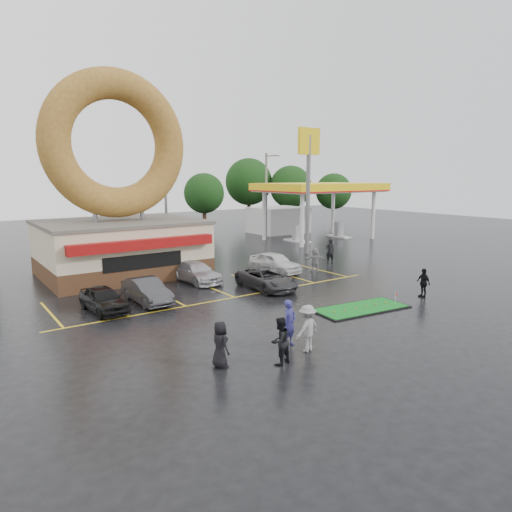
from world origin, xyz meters
TOP-DOWN VIEW (x-y plane):
  - ground at (0.00, 0.00)m, footprint 120.00×120.00m
  - donut_shop at (-3.00, 12.97)m, footprint 10.20×8.70m
  - gas_station at (20.00, 20.94)m, footprint 12.30×13.65m
  - shell_sign at (13.00, 12.00)m, footprint 2.20×0.36m
  - streetlight_mid at (4.00, 20.92)m, footprint 0.40×2.21m
  - streetlight_right at (16.00, 21.92)m, footprint 0.40×2.21m
  - tree_far_a at (26.00, 30.00)m, footprint 5.60×5.60m
  - tree_far_b at (32.00, 28.00)m, footprint 4.90×4.90m
  - tree_far_c at (22.00, 34.00)m, footprint 6.30×6.30m
  - tree_far_d at (14.00, 32.00)m, footprint 4.90×4.90m
  - car_black at (-6.74, 4.92)m, footprint 1.75×3.78m
  - car_dgrey at (-4.38, 5.17)m, footprint 1.50×3.99m
  - car_silver at (0.04, 8.00)m, footprint 2.05×4.46m
  - car_grey at (2.60, 3.93)m, footprint 2.16×4.51m
  - car_white at (5.92, 7.38)m, footprint 2.13×4.29m
  - person_blue at (-2.16, -4.00)m, footprint 0.78×0.61m
  - person_blackjkt at (-3.60, -5.20)m, footprint 0.96×0.82m
  - person_hoodie at (-1.97, -4.84)m, footprint 1.29×0.89m
  - person_bystander at (-5.45, -4.16)m, footprint 0.56×0.83m
  - person_cameraman at (8.62, -2.59)m, footprint 0.61×1.02m
  - person_walker_near at (8.30, 5.89)m, footprint 1.67×1.04m
  - person_walker_far at (11.39, 7.55)m, footprint 0.82×0.71m
  - putting_green at (4.02, -2.20)m, footprint 5.22×2.70m

SIDE VIEW (x-z plane):
  - ground at x=0.00m, z-range 0.00..0.00m
  - putting_green at x=4.02m, z-range -0.27..0.35m
  - car_grey at x=2.60m, z-range 0.00..1.24m
  - car_black at x=-6.74m, z-range 0.00..1.25m
  - car_silver at x=0.04m, z-range 0.00..1.26m
  - car_dgrey at x=-4.38m, z-range 0.00..1.30m
  - car_white at x=5.92m, z-range 0.00..1.41m
  - person_cameraman at x=8.62m, z-range 0.00..1.63m
  - person_bystander at x=-5.45m, z-range 0.00..1.67m
  - person_walker_near at x=8.30m, z-range 0.00..1.72m
  - person_blackjkt at x=-3.60m, z-range 0.00..1.74m
  - person_hoodie at x=-1.97m, z-range 0.00..1.83m
  - person_blue at x=-2.16m, z-range 0.00..1.88m
  - person_walker_far at x=11.39m, z-range 0.00..1.91m
  - gas_station at x=20.00m, z-range 0.75..6.65m
  - donut_shop at x=-3.00m, z-range -2.29..11.21m
  - tree_far_b at x=32.00m, z-range 1.03..8.03m
  - tree_far_d at x=14.00m, z-range 1.03..8.03m
  - streetlight_mid at x=4.00m, z-range 0.28..9.28m
  - streetlight_right at x=16.00m, z-range 0.28..9.28m
  - tree_far_a at x=26.00m, z-range 1.18..9.18m
  - tree_far_c at x=22.00m, z-range 1.34..10.34m
  - shell_sign at x=13.00m, z-range 2.08..12.68m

